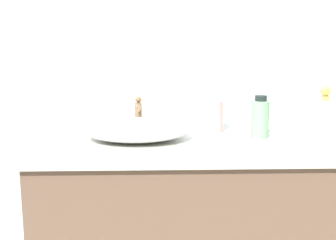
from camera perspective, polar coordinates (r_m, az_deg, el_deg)
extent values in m
cube|color=silver|center=(2.01, 3.77, 12.08)|extent=(6.00, 0.06, 2.60)
cube|color=#B2B1A5|center=(1.73, 4.08, -3.06)|extent=(1.30, 0.59, 0.04)
cube|color=#B2BCC6|center=(1.98, 3.41, 15.10)|extent=(1.05, 0.01, 1.08)
ellipsoid|color=white|center=(1.69, -4.18, -1.29)|extent=(0.41, 0.30, 0.08)
cylinder|color=brown|center=(1.86, -3.96, 0.46)|extent=(0.03, 0.03, 0.12)
cylinder|color=brown|center=(1.81, -4.03, 1.69)|extent=(0.03, 0.08, 0.03)
sphere|color=brown|center=(1.87, -3.97, 2.74)|extent=(0.03, 0.03, 0.03)
cylinder|color=white|center=(1.74, 19.97, -0.22)|extent=(0.07, 0.07, 0.16)
cylinder|color=gold|center=(1.73, 20.16, 2.72)|extent=(0.03, 0.03, 0.02)
sphere|color=gold|center=(1.72, 20.22, 3.67)|extent=(0.04, 0.04, 0.04)
cylinder|color=gold|center=(1.71, 20.36, 3.62)|extent=(0.02, 0.02, 0.02)
cylinder|color=#DD9B9A|center=(1.84, 6.18, 0.48)|extent=(0.07, 0.07, 0.13)
cylinder|color=silver|center=(1.83, 6.23, 2.93)|extent=(0.04, 0.04, 0.03)
cylinder|color=gray|center=(1.75, 12.16, 0.07)|extent=(0.07, 0.07, 0.15)
cylinder|color=black|center=(1.74, 12.27, 2.86)|extent=(0.05, 0.05, 0.02)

